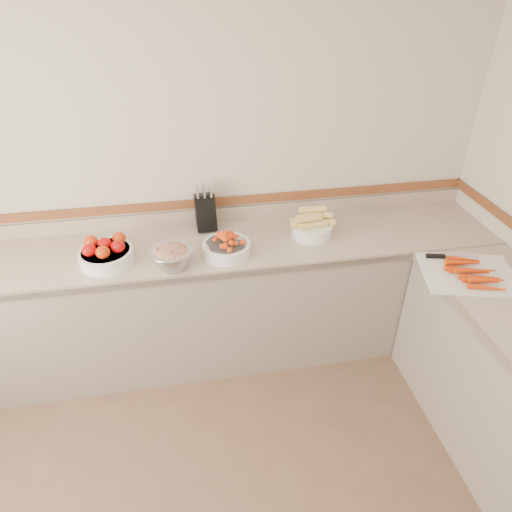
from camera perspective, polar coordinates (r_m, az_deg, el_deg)
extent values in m
plane|color=beige|center=(3.05, -8.81, 10.74)|extent=(4.00, 0.00, 4.00)
cube|color=tan|center=(2.95, -7.82, 0.81)|extent=(4.00, 0.65, 0.04)
cube|color=gray|center=(3.21, -7.22, -5.98)|extent=(4.00, 0.63, 0.86)
cube|color=#8A755D|center=(2.69, -7.40, -2.74)|extent=(4.00, 0.02, 0.04)
cube|color=tan|center=(3.19, -8.27, 4.85)|extent=(4.00, 0.02, 0.10)
cube|color=brown|center=(3.14, -8.41, 6.44)|extent=(4.00, 0.02, 0.06)
cube|color=black|center=(3.08, -6.33, 5.45)|extent=(0.14, 0.17, 0.26)
cylinder|color=silver|center=(2.98, -7.29, 7.76)|extent=(0.02, 0.03, 0.07)
cylinder|color=silver|center=(2.98, -6.47, 7.84)|extent=(0.02, 0.03, 0.07)
cylinder|color=silver|center=(2.99, -5.65, 7.91)|extent=(0.02, 0.03, 0.07)
cylinder|color=silver|center=(3.01, -7.32, 7.97)|extent=(0.02, 0.03, 0.07)
cylinder|color=silver|center=(3.01, -6.51, 8.05)|extent=(0.02, 0.03, 0.07)
cylinder|color=silver|center=(3.01, -5.70, 8.12)|extent=(0.02, 0.03, 0.07)
cylinder|color=silver|center=(3.03, -7.36, 8.18)|extent=(0.02, 0.03, 0.07)
cylinder|color=silver|center=(3.03, -6.55, 8.26)|extent=(0.02, 0.03, 0.07)
cylinder|color=silver|center=(3.03, -5.75, 8.33)|extent=(0.02, 0.03, 0.07)
cylinder|color=white|center=(2.89, -18.17, -0.03)|extent=(0.32, 0.32, 0.09)
torus|color=white|center=(2.87, -18.30, 0.59)|extent=(0.33, 0.33, 0.01)
cylinder|color=white|center=(2.87, -18.30, 0.59)|extent=(0.29, 0.29, 0.01)
ellipsoid|color=#C70807|center=(2.82, -20.14, 0.69)|extent=(0.08, 0.08, 0.07)
ellipsoid|color=red|center=(2.78, -18.60, 0.44)|extent=(0.08, 0.08, 0.07)
ellipsoid|color=#C70807|center=(2.81, -16.89, 1.13)|extent=(0.08, 0.08, 0.07)
ellipsoid|color=red|center=(2.91, -19.91, 1.71)|extent=(0.08, 0.08, 0.07)
ellipsoid|color=#C70807|center=(2.86, -18.42, 1.48)|extent=(0.08, 0.08, 0.07)
ellipsoid|color=red|center=(2.89, -16.75, 2.14)|extent=(0.08, 0.08, 0.07)
cylinder|color=white|center=(2.83, -3.70, 0.91)|extent=(0.30, 0.30, 0.08)
torus|color=white|center=(2.81, -3.73, 1.47)|extent=(0.30, 0.30, 0.01)
cylinder|color=white|center=(2.81, -3.73, 1.47)|extent=(0.26, 0.26, 0.01)
sphere|color=#E23E07|center=(2.86, -4.73, 2.83)|extent=(0.03, 0.03, 0.03)
sphere|color=#E23E07|center=(2.82, -3.72, 2.83)|extent=(0.03, 0.03, 0.03)
sphere|color=#E23E07|center=(2.77, -2.36, 1.99)|extent=(0.03, 0.03, 0.03)
sphere|color=#E23E07|center=(2.80, -4.27, 2.78)|extent=(0.03, 0.03, 0.03)
sphere|color=#E23E07|center=(2.82, -3.65, 2.79)|extent=(0.03, 0.03, 0.03)
sphere|color=#E23E07|center=(2.77, -2.63, 2.08)|extent=(0.03, 0.03, 0.03)
sphere|color=#E23E07|center=(2.79, -4.90, 2.44)|extent=(0.03, 0.03, 0.03)
sphere|color=#E23E07|center=(2.81, -3.16, 2.82)|extent=(0.03, 0.03, 0.03)
sphere|color=#E23E07|center=(2.73, -4.23, 1.24)|extent=(0.03, 0.03, 0.03)
sphere|color=#E23E07|center=(2.76, -3.72, 2.46)|extent=(0.03, 0.03, 0.03)
sphere|color=#E23E07|center=(2.84, -5.79, 2.31)|extent=(0.03, 0.03, 0.03)
sphere|color=#E23E07|center=(2.78, -3.78, 2.51)|extent=(0.03, 0.03, 0.03)
sphere|color=#E23E07|center=(2.79, -5.17, 2.08)|extent=(0.03, 0.03, 0.03)
sphere|color=#E23E07|center=(2.82, -3.23, 2.71)|extent=(0.03, 0.03, 0.03)
sphere|color=#E23E07|center=(2.77, -3.65, 2.66)|extent=(0.03, 0.03, 0.03)
sphere|color=#E23E07|center=(2.79, -2.04, 2.15)|extent=(0.03, 0.03, 0.03)
sphere|color=#E23E07|center=(2.80, -3.42, 2.84)|extent=(0.03, 0.03, 0.03)
sphere|color=#E23E07|center=(2.84, -3.07, 2.77)|extent=(0.03, 0.03, 0.03)
sphere|color=#E23E07|center=(2.88, -4.53, 2.91)|extent=(0.03, 0.03, 0.03)
sphere|color=#E23E07|center=(2.77, -3.96, 2.68)|extent=(0.03, 0.03, 0.03)
sphere|color=#E23E07|center=(2.76, -4.02, 2.24)|extent=(0.03, 0.03, 0.03)
sphere|color=#E23E07|center=(2.72, -2.58, 1.06)|extent=(0.03, 0.03, 0.03)
sphere|color=#E23E07|center=(2.88, -3.18, 3.01)|extent=(0.03, 0.03, 0.03)
sphere|color=#E23E07|center=(2.85, -5.11, 2.69)|extent=(0.03, 0.03, 0.03)
sphere|color=#E23E07|center=(2.78, -3.11, 2.48)|extent=(0.03, 0.03, 0.03)
sphere|color=#E23E07|center=(2.73, -4.67, 1.07)|extent=(0.03, 0.03, 0.03)
sphere|color=#E23E07|center=(2.87, -4.24, 2.91)|extent=(0.03, 0.03, 0.03)
sphere|color=#E23E07|center=(2.89, -3.24, 3.00)|extent=(0.03, 0.03, 0.03)
sphere|color=#E23E07|center=(2.72, -3.82, 1.18)|extent=(0.03, 0.03, 0.03)
sphere|color=#E23E07|center=(2.82, -4.03, 2.82)|extent=(0.03, 0.03, 0.03)
sphere|color=#E23E07|center=(2.77, -3.57, 2.69)|extent=(0.03, 0.03, 0.03)
sphere|color=#E23E07|center=(2.76, -4.69, 1.92)|extent=(0.03, 0.03, 0.03)
sphere|color=#E23E07|center=(2.79, -2.62, 2.43)|extent=(0.03, 0.03, 0.03)
cylinder|color=white|center=(3.04, 6.97, 3.27)|extent=(0.27, 0.27, 0.08)
torus|color=white|center=(3.03, 7.01, 3.84)|extent=(0.27, 0.27, 0.01)
cylinder|color=#EFC963|center=(2.98, 6.06, 3.99)|extent=(0.18, 0.05, 0.04)
cylinder|color=#EFC963|center=(2.98, 7.26, 3.87)|extent=(0.18, 0.06, 0.04)
cylinder|color=#EFC963|center=(3.02, 8.18, 4.21)|extent=(0.18, 0.08, 0.04)
cylinder|color=#EFC963|center=(3.03, 5.96, 4.50)|extent=(0.18, 0.04, 0.04)
cylinder|color=#EFC963|center=(3.06, 7.38, 4.69)|extent=(0.18, 0.09, 0.04)
cylinder|color=#EFC963|center=(2.99, 6.77, 4.90)|extent=(0.18, 0.05, 0.04)
cylinder|color=#EFC963|center=(3.01, 7.78, 5.07)|extent=(0.18, 0.07, 0.04)
cylinder|color=#EFC963|center=(3.00, 7.09, 5.82)|extent=(0.18, 0.05, 0.04)
cylinder|color=#EFC963|center=(2.96, 6.57, 4.63)|extent=(0.18, 0.06, 0.04)
cylinder|color=#B2B2BA|center=(2.74, -10.44, -0.31)|extent=(0.26, 0.26, 0.12)
torus|color=#B2B2BA|center=(2.71, -10.55, 0.67)|extent=(0.26, 0.26, 0.01)
ellipsoid|color=#BA1547|center=(2.71, -10.54, 0.51)|extent=(0.21, 0.21, 0.07)
cube|color=#BA1547|center=(2.65, -10.82, 0.48)|extent=(0.02, 0.02, 0.02)
cube|color=#9DBF5D|center=(2.71, -12.36, 0.83)|extent=(0.02, 0.02, 0.02)
cube|color=#BA1547|center=(2.71, -9.00, 1.22)|extent=(0.02, 0.02, 0.02)
cube|color=#9DBF5D|center=(2.66, -9.26, 0.31)|extent=(0.02, 0.02, 0.02)
cube|color=#BA1547|center=(2.70, -11.02, 0.96)|extent=(0.02, 0.02, 0.02)
cube|color=#9DBF5D|center=(2.68, -10.05, 0.83)|extent=(0.02, 0.02, 0.02)
cube|color=#BA1547|center=(2.71, -9.77, 1.20)|extent=(0.02, 0.02, 0.02)
cube|color=#9DBF5D|center=(2.75, -11.44, 1.29)|extent=(0.02, 0.02, 0.02)
cube|color=#BA1547|center=(2.70, -11.21, 0.67)|extent=(0.02, 0.02, 0.02)
cube|color=#9DBF5D|center=(2.65, -9.76, 0.39)|extent=(0.02, 0.02, 0.02)
cube|color=#BA1547|center=(2.63, -10.26, -0.08)|extent=(0.02, 0.02, 0.02)
cube|color=#9DBF5D|center=(2.64, -10.80, 0.13)|extent=(0.02, 0.02, 0.02)
cube|color=#BA1547|center=(2.70, -10.53, 1.01)|extent=(0.02, 0.02, 0.02)
cube|color=#9DBF5D|center=(2.71, -9.16, 1.46)|extent=(0.02, 0.02, 0.02)
cube|color=white|center=(2.93, 25.04, -2.04)|extent=(0.61, 0.53, 0.02)
cone|color=#E23C07|center=(2.81, 26.87, -3.54)|extent=(0.21, 0.08, 0.03)
cone|color=#E23C07|center=(2.82, 26.68, -2.73)|extent=(0.21, 0.08, 0.03)
cone|color=#E23C07|center=(2.85, 26.22, -2.82)|extent=(0.21, 0.08, 0.03)
cone|color=#E23C07|center=(2.87, 25.89, -2.47)|extent=(0.21, 0.08, 0.03)
cone|color=#E23C07|center=(2.87, 25.71, -1.68)|extent=(0.21, 0.08, 0.03)
cone|color=#E23C07|center=(2.91, 25.27, -1.78)|extent=(0.21, 0.08, 0.03)
cone|color=#E23C07|center=(2.93, 24.96, -1.44)|extent=(0.21, 0.08, 0.03)
cone|color=#E23C07|center=(2.94, 24.78, -0.67)|extent=(0.21, 0.08, 0.03)
cone|color=#E23C07|center=(2.97, 24.36, -0.78)|extent=(0.21, 0.08, 0.03)
cone|color=#E23C07|center=(2.99, 24.06, -0.46)|extent=(0.21, 0.08, 0.03)
cube|color=silver|center=(3.07, 24.07, 0.17)|extent=(0.22, 0.09, 0.00)
cube|color=black|center=(2.98, 21.53, -0.01)|extent=(0.12, 0.05, 0.02)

